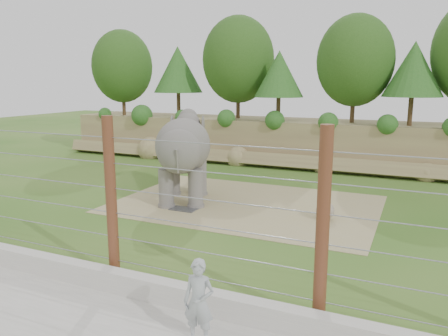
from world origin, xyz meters
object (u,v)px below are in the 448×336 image
at_px(barrier_fence, 111,200).
at_px(stone_ball, 325,210).
at_px(zookeeper, 199,302).
at_px(elephant, 183,158).

bearing_deg(barrier_fence, stone_ball, 61.23).
bearing_deg(barrier_fence, zookeeper, -26.14).
bearing_deg(stone_ball, barrier_fence, -118.77).
height_order(barrier_fence, zookeeper, barrier_fence).
bearing_deg(elephant, stone_ball, -23.86).
relative_size(stone_ball, barrier_fence, 0.03).
bearing_deg(zookeeper, barrier_fence, 149.45).
distance_m(stone_ball, zookeeper, 8.39).
bearing_deg(stone_ball, elephant, 178.70).
bearing_deg(elephant, zookeeper, -81.51).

